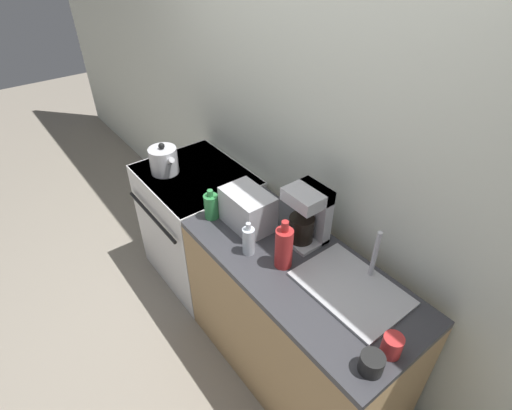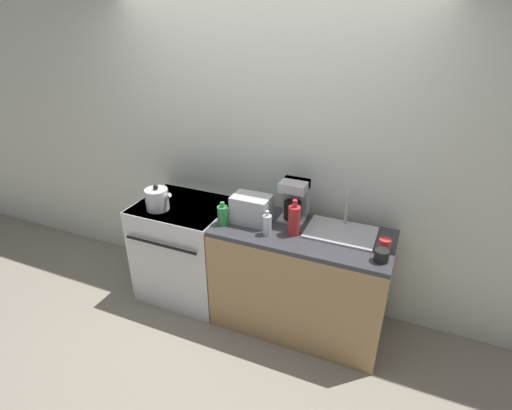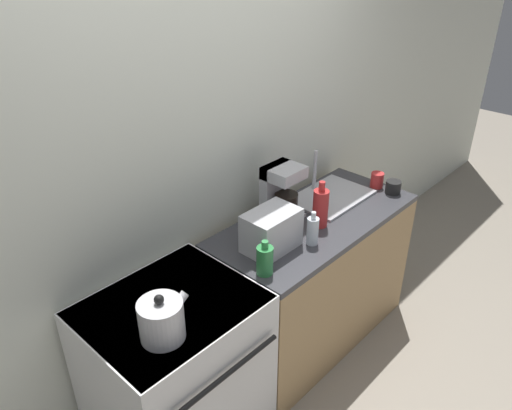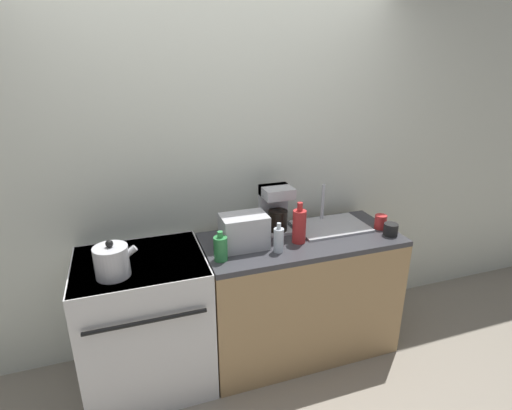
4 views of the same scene
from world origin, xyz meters
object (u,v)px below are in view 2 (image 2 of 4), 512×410
at_px(bottle_green, 223,215).
at_px(cup_black, 381,256).
at_px(bottle_clear, 267,225).
at_px(cup_red, 384,245).
at_px(kettle, 157,199).
at_px(toaster, 251,209).
at_px(bottle_red, 294,220).
at_px(stove, 186,248).
at_px(coffee_maker, 295,199).

bearing_deg(bottle_green, cup_black, -1.44).
bearing_deg(bottle_green, bottle_clear, -1.35).
distance_m(bottle_clear, cup_black, 0.82).
bearing_deg(bottle_clear, cup_red, 6.86).
xyz_separation_m(kettle, cup_black, (1.80, -0.04, -0.05)).
height_order(kettle, bottle_green, kettle).
bearing_deg(toaster, cup_red, -1.87).
bearing_deg(bottle_red, toaster, 172.35).
xyz_separation_m(stove, bottle_red, (1.02, -0.08, 0.55)).
bearing_deg(stove, cup_red, -2.26).
height_order(toaster, cup_red, toaster).
distance_m(kettle, bottle_clear, 0.98).
bearing_deg(bottle_green, kettle, 178.70).
height_order(cup_black, cup_red, cup_red).
relative_size(bottle_red, bottle_clear, 1.44).
distance_m(toaster, bottle_red, 0.36).
bearing_deg(cup_black, bottle_clear, 178.51).
bearing_deg(bottle_clear, cup_black, -1.49).
bearing_deg(kettle, bottle_red, 2.98).
bearing_deg(stove, coffee_maker, 9.03).
bearing_deg(stove, bottle_clear, -11.08).
distance_m(stove, cup_red, 1.73).
bearing_deg(cup_black, bottle_green, 178.56).
relative_size(toaster, cup_red, 2.92).
bearing_deg(cup_red, toaster, 178.13).
bearing_deg(toaster, bottle_red, -7.65).
bearing_deg(toaster, stove, 177.12).
relative_size(kettle, toaster, 0.81).
height_order(stove, bottle_clear, bottle_clear).
height_order(bottle_red, bottle_clear, bottle_red).
height_order(bottle_red, bottle_green, bottle_red).
bearing_deg(bottle_red, stove, 175.42).
height_order(bottle_red, cup_black, bottle_red).
height_order(stove, kettle, kettle).
distance_m(coffee_maker, bottle_red, 0.25).
bearing_deg(bottle_clear, kettle, 178.68).
bearing_deg(coffee_maker, cup_red, -16.68).
distance_m(toaster, cup_black, 1.02).
bearing_deg(bottle_clear, bottle_red, 25.06).
xyz_separation_m(bottle_clear, bottle_green, (-0.37, 0.01, -0.00)).
distance_m(bottle_clear, bottle_green, 0.37).
xyz_separation_m(bottle_red, cup_red, (0.64, 0.02, -0.07)).
distance_m(kettle, coffee_maker, 1.12).
distance_m(bottle_red, bottle_green, 0.55).
relative_size(bottle_clear, cup_black, 1.99).
bearing_deg(toaster, kettle, -172.22).
relative_size(kettle, bottle_green, 1.27).
distance_m(kettle, cup_red, 1.80).
height_order(stove, bottle_red, bottle_red).
xyz_separation_m(toaster, cup_black, (1.00, -0.15, -0.07)).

